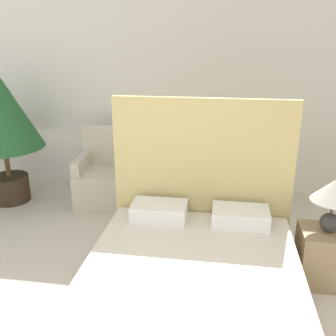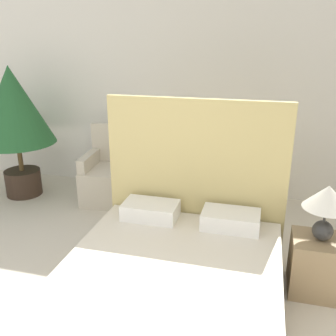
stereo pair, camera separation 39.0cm
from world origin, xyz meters
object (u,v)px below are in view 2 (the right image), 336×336
bed (170,288)px  armchair_near_window_right (187,186)px  table_lamp (327,202)px  potted_palm (14,111)px  nightstand (320,266)px  armchair_near_window_left (111,179)px

bed → armchair_near_window_right: (-0.28, 1.91, -0.00)m
table_lamp → armchair_near_window_right: bearing=136.7°
potted_palm → table_lamp: 3.71m
table_lamp → nightstand: bearing=-3.2°
armchair_near_window_right → table_lamp: size_ratio=2.04×
armchair_near_window_right → table_lamp: (1.34, -1.27, 0.51)m
armchair_near_window_right → table_lamp: same height
armchair_near_window_left → nightstand: armchair_near_window_left is taller
bed → table_lamp: bearing=31.2°
armchair_near_window_right → bed: bearing=-84.1°
armchair_near_window_left → armchair_near_window_right: same height
nightstand → armchair_near_window_left: bearing=151.6°
potted_palm → bed: bearing=-36.0°
bed → table_lamp: (1.06, 0.64, 0.51)m
potted_palm → armchair_near_window_right: bearing=3.4°
bed → armchair_near_window_left: bearing=123.3°
potted_palm → table_lamp: size_ratio=3.64×
bed → armchair_near_window_left: bed is taller
bed → armchair_near_window_right: bed is taller
armchair_near_window_left → potted_palm: (-1.20, -0.13, 0.82)m
armchair_near_window_right → nightstand: armchair_near_window_right is taller
armchair_near_window_left → table_lamp: same height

